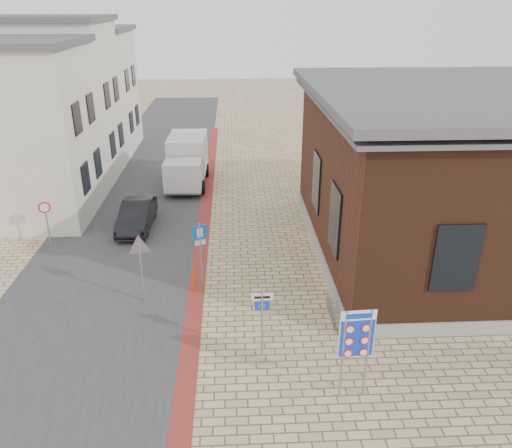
{
  "coord_description": "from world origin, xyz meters",
  "views": [
    {
      "loc": [
        -0.58,
        -11.8,
        9.73
      ],
      "look_at": [
        0.25,
        5.1,
        2.2
      ],
      "focal_mm": 35.0,
      "sensor_mm": 36.0,
      "label": 1
    }
  ],
  "objects_px": {
    "essen_sign": "(262,313)",
    "box_truck": "(187,161)",
    "bollard": "(194,280)",
    "border_sign": "(357,336)",
    "sedan": "(137,215)",
    "parking_sign": "(200,244)"
  },
  "relations": [
    {
      "from": "essen_sign",
      "to": "box_truck",
      "type": "bearing_deg",
      "value": 101.43
    },
    {
      "from": "border_sign",
      "to": "essen_sign",
      "type": "relative_size",
      "value": 1.18
    },
    {
      "from": "sedan",
      "to": "bollard",
      "type": "distance_m",
      "value": 6.58
    },
    {
      "from": "border_sign",
      "to": "essen_sign",
      "type": "xyz_separation_m",
      "value": [
        -2.31,
        1.8,
        -0.44
      ]
    },
    {
      "from": "parking_sign",
      "to": "border_sign",
      "type": "bearing_deg",
      "value": -77.72
    },
    {
      "from": "sedan",
      "to": "parking_sign",
      "type": "distance_m",
      "value": 6.4
    },
    {
      "from": "box_truck",
      "to": "parking_sign",
      "type": "bearing_deg",
      "value": -81.46
    },
    {
      "from": "parking_sign",
      "to": "bollard",
      "type": "height_order",
      "value": "parking_sign"
    },
    {
      "from": "parking_sign",
      "to": "bollard",
      "type": "xyz_separation_m",
      "value": [
        -0.28,
        -0.46,
        -1.26
      ]
    },
    {
      "from": "sedan",
      "to": "essen_sign",
      "type": "relative_size",
      "value": 1.67
    },
    {
      "from": "essen_sign",
      "to": "bollard",
      "type": "xyz_separation_m",
      "value": [
        -2.27,
        3.74,
        -1.05
      ]
    },
    {
      "from": "parking_sign",
      "to": "essen_sign",
      "type": "bearing_deg",
      "value": -87.97
    },
    {
      "from": "sedan",
      "to": "box_truck",
      "type": "distance_m",
      "value": 6.48
    },
    {
      "from": "box_truck",
      "to": "bollard",
      "type": "relative_size",
      "value": 5.52
    },
    {
      "from": "border_sign",
      "to": "sedan",
      "type": "bearing_deg",
      "value": 120.21
    },
    {
      "from": "bollard",
      "to": "essen_sign",
      "type": "bearing_deg",
      "value": -58.75
    },
    {
      "from": "box_truck",
      "to": "essen_sign",
      "type": "distance_m",
      "value": 16.1
    },
    {
      "from": "border_sign",
      "to": "parking_sign",
      "type": "relative_size",
      "value": 1.07
    },
    {
      "from": "box_truck",
      "to": "parking_sign",
      "type": "height_order",
      "value": "box_truck"
    },
    {
      "from": "parking_sign",
      "to": "bollard",
      "type": "distance_m",
      "value": 1.37
    },
    {
      "from": "border_sign",
      "to": "essen_sign",
      "type": "bearing_deg",
      "value": 138.56
    },
    {
      "from": "essen_sign",
      "to": "bollard",
      "type": "relative_size",
      "value": 2.44
    }
  ]
}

